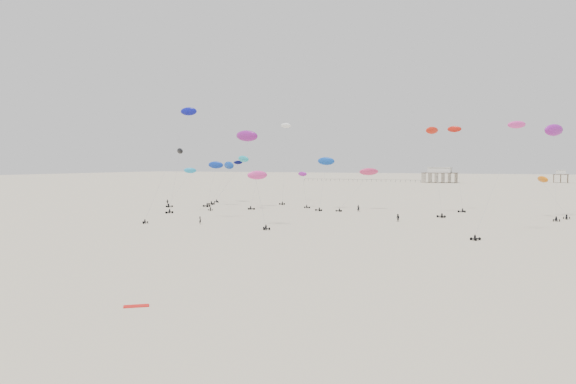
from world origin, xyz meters
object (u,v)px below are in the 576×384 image
at_px(spectator_0, 200,224).
at_px(pavilion_small, 561,177).
at_px(rig_0, 551,192).
at_px(rig_9, 434,153).
at_px(pavilion_main, 440,176).
at_px(rig_4, 180,132).

bearing_deg(spectator_0, pavilion_small, -69.54).
xyz_separation_m(rig_0, rig_9, (-26.21, -1.76, 9.10)).
height_order(pavilion_main, rig_4, rig_4).
relative_size(rig_0, rig_4, 0.40).
xyz_separation_m(pavilion_main, pavilion_small, (70.00, 30.00, -0.74)).
relative_size(pavilion_main, pavilion_small, 2.33).
height_order(rig_0, spectator_0, rig_0).
relative_size(pavilion_main, rig_9, 0.91).
distance_m(rig_0, rig_4, 85.57).
bearing_deg(rig_0, pavilion_small, -88.55).
distance_m(pavilion_main, pavilion_small, 76.16).
height_order(rig_0, rig_4, rig_4).
bearing_deg(rig_0, rig_4, 32.19).
xyz_separation_m(pavilion_main, spectator_0, (-9.13, -263.69, -4.22)).
bearing_deg(pavilion_small, rig_9, -98.70).
height_order(pavilion_main, rig_0, same).
bearing_deg(pavilion_main, rig_4, -93.73).
relative_size(pavilion_main, spectator_0, 11.02).
xyz_separation_m(rig_0, spectator_0, (-66.88, -44.13, -5.94)).
bearing_deg(rig_0, rig_9, 8.10).
xyz_separation_m(pavilion_small, rig_0, (-12.25, -249.56, 2.45)).
bearing_deg(rig_4, pavilion_main, -113.19).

